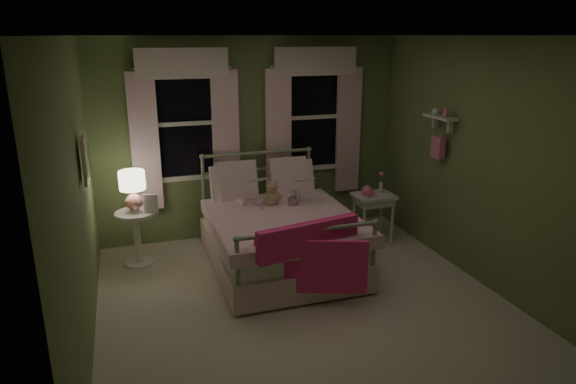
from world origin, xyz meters
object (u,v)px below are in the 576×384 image
object	(u,v)px
bed	(279,234)
teddy_bear	(272,194)
child_left	(246,182)
child_right	(290,181)
nightstand_right	(374,202)
nightstand_left	(137,231)
table_lamp	(133,187)

from	to	relation	value
bed	teddy_bear	distance (m)	0.49
bed	teddy_bear	size ratio (longest dim) A/B	6.47
child_left	child_right	xyz separation A→B (m)	(0.56, 0.00, -0.03)
child_left	teddy_bear	world-z (taller)	child_left
nightstand_right	child_left	bearing A→B (deg)	175.53
child_left	child_right	world-z (taller)	child_left
bed	nightstand_left	bearing A→B (deg)	161.13
child_right	table_lamp	size ratio (longest dim) A/B	1.37
bed	table_lamp	size ratio (longest dim) A/B	4.38
nightstand_left	nightstand_right	size ratio (longest dim) A/B	1.02
teddy_bear	nightstand_left	distance (m)	1.64
bed	child_right	bearing A→B (deg)	56.40
bed	nightstand_left	world-z (taller)	bed
nightstand_left	child_left	bearing A→B (deg)	-5.12
nightstand_left	nightstand_right	distance (m)	2.95
child_right	teddy_bear	size ratio (longest dim) A/B	2.03
child_left	bed	bearing A→B (deg)	108.82
child_left	teddy_bear	bearing A→B (deg)	135.72
nightstand_right	bed	bearing A→B (deg)	-167.91
table_lamp	nightstand_left	bearing A→B (deg)	180.00
child_right	nightstand_left	xyz separation A→B (m)	(-1.85, 0.12, -0.47)
bed	nightstand_right	bearing A→B (deg)	12.09
table_lamp	nightstand_right	size ratio (longest dim) A/B	0.73
table_lamp	nightstand_right	bearing A→B (deg)	-4.76
child_right	bed	bearing A→B (deg)	70.78
child_right	nightstand_right	distance (m)	1.15
bed	table_lamp	distance (m)	1.76
child_left	table_lamp	distance (m)	1.30
table_lamp	child_left	bearing A→B (deg)	-5.12
child_right	nightstand_right	world-z (taller)	child_right
child_left	nightstand_left	distance (m)	1.39
teddy_bear	nightstand_right	bearing A→B (deg)	1.24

